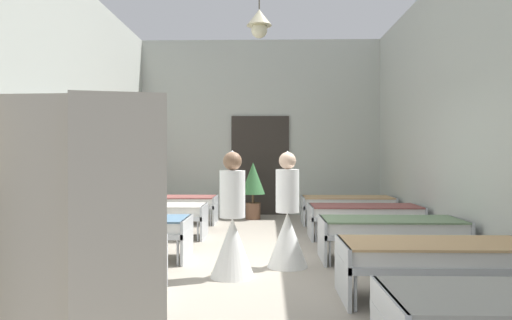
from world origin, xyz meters
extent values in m
cube|color=#9E9384|center=(0.00, 0.00, -0.05)|extent=(6.40, 10.70, 0.10)
cube|color=#B2B7AD|center=(0.00, 5.15, 2.13)|extent=(6.20, 0.20, 4.26)
cube|color=#B2B7AD|center=(-3.00, 0.00, 2.13)|extent=(0.20, 10.10, 4.26)
cube|color=#B2B7AD|center=(3.00, 0.00, 2.13)|extent=(0.20, 10.10, 4.26)
cube|color=#2D2823|center=(0.00, 5.03, 1.20)|extent=(1.40, 0.06, 2.40)
cylinder|color=brown|center=(0.03, 1.77, 4.12)|extent=(0.02, 0.02, 0.28)
cone|color=beige|center=(0.03, 1.77, 3.83)|extent=(0.44, 0.44, 0.28)
sphere|color=beige|center=(0.03, 1.77, 3.61)|extent=(0.28, 0.28, 0.28)
cylinder|color=#B7BCC1|center=(-2.72, -1.38, 0.17)|extent=(0.03, 0.03, 0.34)
cylinder|color=#B7BCC1|center=(-0.98, -2.10, 0.17)|extent=(0.03, 0.03, 0.34)
cylinder|color=#B7BCC1|center=(-0.98, -1.38, 0.17)|extent=(0.03, 0.03, 0.34)
cube|color=#B7BCC1|center=(-1.85, -1.74, 0.38)|extent=(1.90, 0.84, 0.07)
cube|color=#B7BCC1|center=(-0.92, -1.74, 0.29)|extent=(0.04, 0.84, 0.57)
cube|color=white|center=(-1.85, -1.74, 0.48)|extent=(1.82, 0.78, 0.14)
cube|color=#9E9E93|center=(-1.85, -1.74, 0.56)|extent=(1.86, 0.82, 0.02)
cylinder|color=#B7BCC1|center=(0.98, -2.10, 0.17)|extent=(0.03, 0.03, 0.34)
cylinder|color=#B7BCC1|center=(0.98, -1.38, 0.17)|extent=(0.03, 0.03, 0.34)
cylinder|color=#B7BCC1|center=(2.72, -1.38, 0.17)|extent=(0.03, 0.03, 0.34)
cube|color=#B7BCC1|center=(1.85, -1.74, 0.38)|extent=(1.90, 0.84, 0.07)
cube|color=#B7BCC1|center=(0.92, -1.74, 0.29)|extent=(0.04, 0.84, 0.57)
cube|color=white|center=(1.85, -1.74, 0.48)|extent=(1.82, 0.78, 0.14)
cube|color=tan|center=(1.85, -1.74, 0.56)|extent=(1.86, 0.82, 0.02)
cylinder|color=#B7BCC1|center=(-2.72, -0.36, 0.17)|extent=(0.03, 0.03, 0.34)
cylinder|color=#B7BCC1|center=(-2.72, 0.36, 0.17)|extent=(0.03, 0.03, 0.34)
cylinder|color=#B7BCC1|center=(-0.98, -0.36, 0.17)|extent=(0.03, 0.03, 0.34)
cylinder|color=#B7BCC1|center=(-0.98, 0.36, 0.17)|extent=(0.03, 0.03, 0.34)
cube|color=#B7BCC1|center=(-1.85, 0.00, 0.38)|extent=(1.90, 0.84, 0.07)
cube|color=#B7BCC1|center=(-2.78, 0.00, 0.29)|extent=(0.04, 0.84, 0.57)
cube|color=#B7BCC1|center=(-0.92, 0.00, 0.29)|extent=(0.04, 0.84, 0.57)
cube|color=white|center=(-1.85, 0.00, 0.48)|extent=(1.82, 0.78, 0.14)
cube|color=slate|center=(-1.85, 0.00, 0.56)|extent=(1.86, 0.82, 0.02)
cylinder|color=#B7BCC1|center=(0.98, -0.36, 0.17)|extent=(0.03, 0.03, 0.34)
cylinder|color=#B7BCC1|center=(0.98, 0.36, 0.17)|extent=(0.03, 0.03, 0.34)
cylinder|color=#B7BCC1|center=(2.72, -0.36, 0.17)|extent=(0.03, 0.03, 0.34)
cylinder|color=#B7BCC1|center=(2.72, 0.36, 0.17)|extent=(0.03, 0.03, 0.34)
cube|color=#B7BCC1|center=(1.85, 0.00, 0.38)|extent=(1.90, 0.84, 0.07)
cube|color=#B7BCC1|center=(0.92, 0.00, 0.29)|extent=(0.04, 0.84, 0.57)
cube|color=#B7BCC1|center=(2.78, 0.00, 0.29)|extent=(0.04, 0.84, 0.57)
cube|color=white|center=(1.85, 0.00, 0.48)|extent=(1.82, 0.78, 0.14)
cube|color=slate|center=(1.85, 0.00, 0.56)|extent=(1.86, 0.82, 0.02)
cylinder|color=#B7BCC1|center=(-2.72, 1.38, 0.17)|extent=(0.03, 0.03, 0.34)
cylinder|color=#B7BCC1|center=(-2.72, 2.10, 0.17)|extent=(0.03, 0.03, 0.34)
cylinder|color=#B7BCC1|center=(-0.98, 1.38, 0.17)|extent=(0.03, 0.03, 0.34)
cylinder|color=#B7BCC1|center=(-0.98, 2.10, 0.17)|extent=(0.03, 0.03, 0.34)
cube|color=#B7BCC1|center=(-1.85, 1.74, 0.38)|extent=(1.90, 0.84, 0.07)
cube|color=#B7BCC1|center=(-2.78, 1.74, 0.29)|extent=(0.04, 0.84, 0.57)
cube|color=#B7BCC1|center=(-0.92, 1.74, 0.29)|extent=(0.04, 0.84, 0.57)
cube|color=white|center=(-1.85, 1.74, 0.48)|extent=(1.82, 0.78, 0.14)
cube|color=beige|center=(-1.85, 1.74, 0.56)|extent=(1.86, 0.82, 0.02)
cylinder|color=#B7BCC1|center=(0.98, 1.38, 0.17)|extent=(0.03, 0.03, 0.34)
cylinder|color=#B7BCC1|center=(0.98, 2.10, 0.17)|extent=(0.03, 0.03, 0.34)
cylinder|color=#B7BCC1|center=(2.72, 1.38, 0.17)|extent=(0.03, 0.03, 0.34)
cylinder|color=#B7BCC1|center=(2.72, 2.10, 0.17)|extent=(0.03, 0.03, 0.34)
cube|color=#B7BCC1|center=(1.85, 1.74, 0.38)|extent=(1.90, 0.84, 0.07)
cube|color=#B7BCC1|center=(0.92, 1.74, 0.29)|extent=(0.04, 0.84, 0.57)
cube|color=#B7BCC1|center=(2.78, 1.74, 0.29)|extent=(0.04, 0.84, 0.57)
cube|color=white|center=(1.85, 1.74, 0.48)|extent=(1.82, 0.78, 0.14)
cube|color=#8C4C47|center=(1.85, 1.74, 0.56)|extent=(1.86, 0.82, 0.02)
cylinder|color=#B7BCC1|center=(-2.72, 3.12, 0.17)|extent=(0.03, 0.03, 0.34)
cylinder|color=#B7BCC1|center=(-2.72, 3.84, 0.17)|extent=(0.03, 0.03, 0.34)
cylinder|color=#B7BCC1|center=(-0.98, 3.12, 0.17)|extent=(0.03, 0.03, 0.34)
cylinder|color=#B7BCC1|center=(-0.98, 3.84, 0.17)|extent=(0.03, 0.03, 0.34)
cube|color=#B7BCC1|center=(-1.85, 3.48, 0.38)|extent=(1.90, 0.84, 0.07)
cube|color=#B7BCC1|center=(-2.78, 3.48, 0.29)|extent=(0.04, 0.84, 0.57)
cube|color=#B7BCC1|center=(-0.92, 3.48, 0.29)|extent=(0.04, 0.84, 0.57)
cube|color=white|center=(-1.85, 3.48, 0.48)|extent=(1.82, 0.78, 0.14)
cube|color=#8C4C47|center=(-1.85, 3.48, 0.56)|extent=(1.86, 0.82, 0.02)
cylinder|color=#B7BCC1|center=(0.98, 3.12, 0.17)|extent=(0.03, 0.03, 0.34)
cylinder|color=#B7BCC1|center=(0.98, 3.84, 0.17)|extent=(0.03, 0.03, 0.34)
cylinder|color=#B7BCC1|center=(2.72, 3.12, 0.17)|extent=(0.03, 0.03, 0.34)
cylinder|color=#B7BCC1|center=(2.72, 3.84, 0.17)|extent=(0.03, 0.03, 0.34)
cube|color=#B7BCC1|center=(1.85, 3.48, 0.38)|extent=(1.90, 0.84, 0.07)
cube|color=#B7BCC1|center=(0.92, 3.48, 0.29)|extent=(0.04, 0.84, 0.57)
cube|color=#B7BCC1|center=(2.78, 3.48, 0.29)|extent=(0.04, 0.84, 0.57)
cube|color=white|center=(1.85, 3.48, 0.48)|extent=(1.82, 0.78, 0.14)
cube|color=tan|center=(1.85, 3.48, 0.56)|extent=(1.86, 0.82, 0.02)
cone|color=white|center=(-0.23, -0.90, 0.35)|extent=(0.52, 0.52, 0.70)
cylinder|color=white|center=(-0.23, -0.90, 0.97)|extent=(0.30, 0.30, 0.55)
sphere|color=#846047|center=(-0.23, -0.90, 1.36)|extent=(0.22, 0.22, 0.22)
cone|color=white|center=(-0.23, -0.90, 1.44)|extent=(0.18, 0.18, 0.10)
cone|color=white|center=(0.43, -0.38, 0.35)|extent=(0.52, 0.52, 0.70)
cylinder|color=white|center=(0.43, -0.38, 0.97)|extent=(0.30, 0.30, 0.55)
sphere|color=beige|center=(0.43, -0.38, 1.36)|extent=(0.22, 0.22, 0.22)
cone|color=white|center=(0.43, -0.38, 1.44)|extent=(0.18, 0.18, 0.10)
cylinder|color=#515B70|center=(-1.50, -3.44, 0.86)|extent=(0.32, 0.32, 0.58)
cube|color=#515B70|center=(-1.50, -3.44, 0.61)|extent=(0.44, 0.44, 0.08)
sphere|color=#846047|center=(-1.50, -3.44, 1.26)|extent=(0.22, 0.22, 0.22)
cylinder|color=brown|center=(-0.15, 4.18, 0.18)|extent=(0.33, 0.33, 0.37)
cylinder|color=brown|center=(-0.15, 4.18, 0.47)|extent=(0.06, 0.06, 0.20)
cone|color=#3D7A42|center=(-0.15, 4.18, 0.93)|extent=(0.54, 0.54, 0.72)
cube|color=#BCB29E|center=(-0.90, -4.25, 0.85)|extent=(0.42, 0.06, 1.70)
cube|color=#BCB29E|center=(-0.48, -4.31, 0.85)|extent=(0.42, 0.13, 1.70)
camera|label=1|loc=(0.18, -6.37, 1.41)|focal=32.88mm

